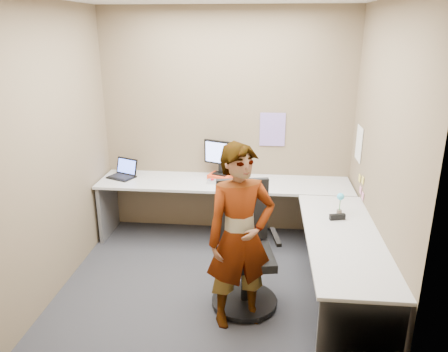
# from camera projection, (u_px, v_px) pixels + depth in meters

# --- Properties ---
(ground) EXTENTS (3.00, 3.00, 0.00)m
(ground) POSITION_uv_depth(u_px,v_px,m) (215.00, 281.00, 4.45)
(ground) COLOR #26262B
(ground) RESTS_ON ground
(wall_back) EXTENTS (3.00, 0.00, 3.00)m
(wall_back) POSITION_uv_depth(u_px,v_px,m) (227.00, 124.00, 5.24)
(wall_back) COLOR brown
(wall_back) RESTS_ON ground
(wall_right) EXTENTS (0.00, 2.70, 2.70)m
(wall_right) POSITION_uv_depth(u_px,v_px,m) (381.00, 158.00, 3.88)
(wall_right) COLOR brown
(wall_right) RESTS_ON ground
(wall_left) EXTENTS (0.00, 2.70, 2.70)m
(wall_left) POSITION_uv_depth(u_px,v_px,m) (58.00, 149.00, 4.16)
(wall_left) COLOR brown
(wall_left) RESTS_ON ground
(desk) EXTENTS (2.98, 2.58, 0.73)m
(desk) POSITION_uv_depth(u_px,v_px,m) (260.00, 214.00, 4.59)
(desk) COLOR #BABABA
(desk) RESTS_ON ground
(paper_ream) EXTENTS (0.32, 0.28, 0.05)m
(paper_ream) POSITION_uv_depth(u_px,v_px,m) (221.00, 176.00, 5.24)
(paper_ream) COLOR red
(paper_ream) RESTS_ON desk
(monitor) EXTENTS (0.41, 0.20, 0.41)m
(monitor) POSITION_uv_depth(u_px,v_px,m) (221.00, 155.00, 5.17)
(monitor) COLOR black
(monitor) RESTS_ON paper_ream
(laptop) EXTENTS (0.38, 0.35, 0.22)m
(laptop) POSITION_uv_depth(u_px,v_px,m) (124.00, 172.00, 5.29)
(laptop) COLOR black
(laptop) RESTS_ON desk
(trackball_mouse) EXTENTS (0.12, 0.08, 0.07)m
(trackball_mouse) POSITION_uv_depth(u_px,v_px,m) (212.00, 181.00, 5.07)
(trackball_mouse) COLOR #B7B7BC
(trackball_mouse) RESTS_ON desk
(origami) EXTENTS (0.10, 0.10, 0.06)m
(origami) POSITION_uv_depth(u_px,v_px,m) (257.00, 187.00, 4.88)
(origami) COLOR white
(origami) RESTS_ON desk
(stapler) EXTENTS (0.16, 0.08, 0.05)m
(stapler) POSITION_uv_depth(u_px,v_px,m) (337.00, 217.00, 4.12)
(stapler) COLOR black
(stapler) RESTS_ON desk
(flower) EXTENTS (0.07, 0.07, 0.22)m
(flower) POSITION_uv_depth(u_px,v_px,m) (340.00, 200.00, 4.21)
(flower) COLOR brown
(flower) RESTS_ON desk
(calendar_purple) EXTENTS (0.30, 0.01, 0.40)m
(calendar_purple) POSITION_uv_depth(u_px,v_px,m) (272.00, 130.00, 5.20)
(calendar_purple) COLOR #846BB7
(calendar_purple) RESTS_ON wall_back
(calendar_white) EXTENTS (0.01, 0.28, 0.38)m
(calendar_white) POSITION_uv_depth(u_px,v_px,m) (359.00, 144.00, 4.76)
(calendar_white) COLOR white
(calendar_white) RESTS_ON wall_right
(sticky_note_a) EXTENTS (0.01, 0.07, 0.07)m
(sticky_note_a) POSITION_uv_depth(u_px,v_px,m) (363.00, 180.00, 4.53)
(sticky_note_a) COLOR #F2E059
(sticky_note_a) RESTS_ON wall_right
(sticky_note_b) EXTENTS (0.01, 0.07, 0.07)m
(sticky_note_b) POSITION_uv_depth(u_px,v_px,m) (360.00, 190.00, 4.62)
(sticky_note_b) COLOR pink
(sticky_note_b) RESTS_ON wall_right
(sticky_note_c) EXTENTS (0.01, 0.07, 0.07)m
(sticky_note_c) POSITION_uv_depth(u_px,v_px,m) (363.00, 196.00, 4.51)
(sticky_note_c) COLOR pink
(sticky_note_c) RESTS_ON wall_right
(sticky_note_d) EXTENTS (0.01, 0.07, 0.07)m
(sticky_note_d) POSITION_uv_depth(u_px,v_px,m) (360.00, 178.00, 4.68)
(sticky_note_d) COLOR #F2E059
(sticky_note_d) RESTS_ON wall_right
(office_chair) EXTENTS (0.63, 0.61, 1.14)m
(office_chair) POSITION_uv_depth(u_px,v_px,m) (244.00, 257.00, 3.98)
(office_chair) COLOR black
(office_chair) RESTS_ON ground
(person) EXTENTS (0.69, 0.58, 1.61)m
(person) POSITION_uv_depth(u_px,v_px,m) (240.00, 237.00, 3.61)
(person) COLOR #999399
(person) RESTS_ON ground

